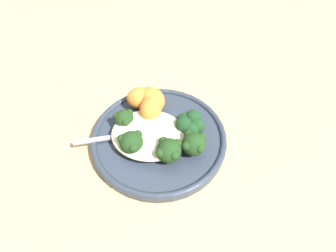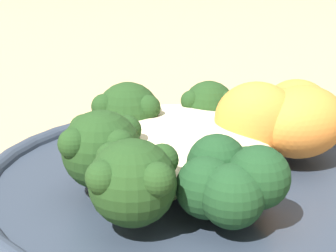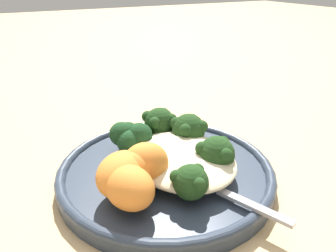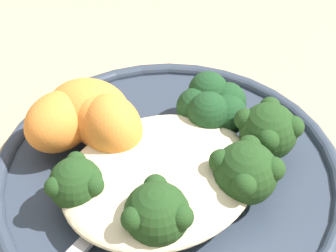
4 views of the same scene
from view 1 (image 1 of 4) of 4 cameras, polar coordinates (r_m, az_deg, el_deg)
ground_plane at (r=0.50m, az=-1.47°, el=-4.54°), size 4.00×4.00×0.00m
plate at (r=0.50m, az=-2.00°, el=-2.45°), size 0.25×0.25×0.02m
quinoa_mound at (r=0.47m, az=-4.14°, el=-1.62°), size 0.14×0.12×0.02m
broccoli_stalk_0 at (r=0.49m, az=-7.30°, el=1.17°), size 0.12×0.04×0.04m
broccoli_stalk_1 at (r=0.46m, az=-6.65°, el=-2.75°), size 0.08×0.11×0.04m
broccoli_stalk_2 at (r=0.45m, az=-0.12°, el=-4.52°), size 0.07×0.11×0.04m
broccoli_stalk_3 at (r=0.45m, az=4.64°, el=-3.38°), size 0.11×0.08×0.04m
sweet_potato_chunk_0 at (r=0.50m, az=-3.82°, el=3.65°), size 0.04×0.05×0.05m
sweet_potato_chunk_1 at (r=0.52m, az=-6.00°, el=6.09°), size 0.06×0.06×0.04m
sweet_potato_chunk_2 at (r=0.52m, az=-3.57°, el=5.75°), size 0.08×0.08×0.04m
sweet_potato_chunk_3 at (r=0.51m, az=-3.89°, el=4.48°), size 0.05×0.06×0.04m
kale_tuft at (r=0.48m, az=4.74°, el=0.51°), size 0.05×0.05×0.04m
spoon at (r=0.49m, az=-10.10°, el=-2.02°), size 0.12×0.06×0.01m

